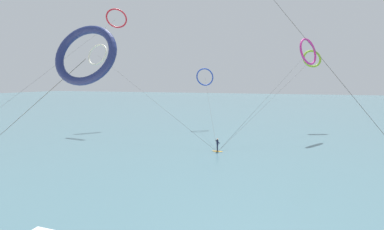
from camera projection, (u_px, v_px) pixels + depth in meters
sea_water at (265, 105)px, 105.98m from camera, size 400.00×200.00×0.08m
surfer_amber at (217, 146)px, 35.17m from camera, size 1.40×0.69×1.70m
kite_navy at (85, 55)px, 13.82m from camera, size 16.58×2.10×11.85m
kite_magenta at (308, 52)px, 44.23m from camera, size 12.82×17.38×15.87m
kite_lime at (312, 59)px, 52.04m from camera, size 14.18×25.23×14.94m
kite_cobalt at (205, 77)px, 53.63m from camera, size 8.84×19.79×11.56m
kite_ivory at (98, 55)px, 48.49m from camera, size 25.74×8.81×15.57m
kite_crimson at (116, 18)px, 56.64m from camera, size 4.13×38.53×23.93m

